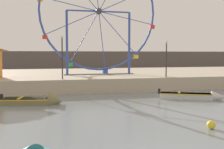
{
  "coord_description": "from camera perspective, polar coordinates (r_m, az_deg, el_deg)",
  "views": [
    {
      "loc": [
        -3.8,
        -8.25,
        3.81
      ],
      "look_at": [
        1.44,
        12.54,
        2.28
      ],
      "focal_mm": 45.85,
      "sensor_mm": 36.0,
      "label": 1
    }
  ],
  "objects": [
    {
      "name": "quay_promenade",
      "position": [
        37.9,
        -8.35,
        -0.67
      ],
      "size": [
        110.0,
        21.24,
        1.39
      ],
      "primitive_type": "cube",
      "color": "#B7A88E",
      "rests_on": "ground_plane"
    },
    {
      "name": "distant_town_skyline",
      "position": [
        61.29,
        -10.6,
        2.51
      ],
      "size": [
        140.0,
        3.0,
        4.4
      ],
      "primitive_type": "cube",
      "color": "#564C47",
      "rests_on": "ground_plane"
    },
    {
      "name": "motorboat_pale_grey",
      "position": [
        25.25,
        16.32,
        -4.14
      ],
      "size": [
        5.31,
        3.27,
        1.08
      ],
      "rotation": [
        0.0,
        0.0,
        5.83
      ],
      "color": "silver",
      "rests_on": "ground_plane"
    },
    {
      "name": "motorboat_olive_wood",
      "position": [
        22.62,
        -14.39,
        -5.12
      ],
      "size": [
        4.8,
        2.52,
        1.51
      ],
      "rotation": [
        0.0,
        0.0,
        6.06
      ],
      "color": "olive",
      "rests_on": "ground_plane"
    },
    {
      "name": "ferris_wheel_blue_frame",
      "position": [
        34.45,
        -2.65,
        12.12
      ],
      "size": [
        13.98,
        1.2,
        14.42
      ],
      "color": "#334CA8",
      "rests_on": "quay_promenade"
    },
    {
      "name": "promenade_lamp_near",
      "position": [
        27.94,
        -9.91,
        4.64
      ],
      "size": [
        0.32,
        0.32,
        4.21
      ],
      "color": "#2D2D33",
      "rests_on": "quay_promenade"
    },
    {
      "name": "promenade_lamp_far",
      "position": [
        30.68,
        10.79,
        4.19
      ],
      "size": [
        0.32,
        0.32,
        3.84
      ],
      "color": "#2D2D33",
      "rests_on": "quay_promenade"
    },
    {
      "name": "mooring_buoy_orange",
      "position": [
        15.62,
        19.16,
        -9.44
      ],
      "size": [
        0.44,
        0.44,
        0.44
      ],
      "primitive_type": "sphere",
      "color": "yellow",
      "rests_on": "ground_plane"
    }
  ]
}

